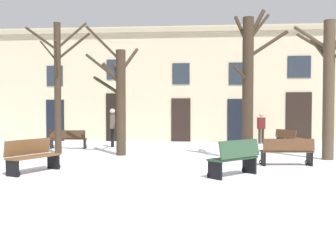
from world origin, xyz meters
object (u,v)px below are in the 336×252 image
object	(u,v)px
tree_center	(58,82)
bench_by_litter_bin	(287,152)
bench_near_center_tree	(235,158)
bench_back_to_back_right	(288,138)
tree_right_of_center	(119,95)
person_by_shop_door	(112,125)
bench_far_corner	(68,139)
tree_left_of_center	(329,83)
person_near_bench	(261,127)
tree_foreground	(248,82)
bench_back_to_back_left	(32,156)
streetlamp	(248,98)

from	to	relation	value
tree_center	bench_by_litter_bin	world-z (taller)	tree_center
bench_near_center_tree	bench_back_to_back_right	xyz separation A→B (m)	(3.45, 8.76, -0.04)
tree_right_of_center	bench_by_litter_bin	bearing A→B (deg)	-23.43
tree_center	person_by_shop_door	world-z (taller)	tree_center
tree_center	bench_far_corner	world-z (taller)	tree_center
tree_center	person_by_shop_door	xyz separation A→B (m)	(1.46, 3.13, -1.82)
tree_center	tree_left_of_center	world-z (taller)	tree_center
bench_far_corner	person_near_bench	size ratio (longest dim) A/B	1.04
tree_center	tree_foreground	xyz separation A→B (m)	(7.24, -1.35, -0.15)
tree_right_of_center	bench_far_corner	xyz separation A→B (m)	(-2.88, 2.36, -1.87)
bench_back_to_back_right	person_near_bench	xyz separation A→B (m)	(-1.01, 1.70, 0.47)
tree_center	person_near_bench	world-z (taller)	tree_center
tree_left_of_center	tree_center	bearing A→B (deg)	174.17
tree_foreground	bench_back_to_back_left	xyz separation A→B (m)	(-6.26, -3.20, -2.25)
tree_foreground	bench_near_center_tree	distance (m)	4.16
tree_center	bench_back_to_back_left	size ratio (longest dim) A/B	3.26
tree_right_of_center	bench_near_center_tree	xyz separation A→B (m)	(3.96, -4.59, -1.84)
bench_back_to_back_right	tree_left_of_center	bearing A→B (deg)	162.86
bench_by_litter_bin	person_by_shop_door	xyz separation A→B (m)	(-6.80, 5.81, 0.60)
tree_foreground	bench_near_center_tree	world-z (taller)	tree_foreground
tree_right_of_center	tree_center	distance (m)	2.55
tree_right_of_center	tree_left_of_center	distance (m)	7.62
tree_left_of_center	bench_near_center_tree	distance (m)	5.66
tree_foreground	bench_far_corner	bearing A→B (deg)	155.22
bench_by_litter_bin	tree_right_of_center	bearing A→B (deg)	-27.34
bench_by_litter_bin	person_by_shop_door	distance (m)	8.96
tree_right_of_center	bench_far_corner	world-z (taller)	tree_right_of_center
tree_left_of_center	tree_foreground	bearing A→B (deg)	-173.35
tree_center	bench_by_litter_bin	bearing A→B (deg)	-18.03
tree_left_of_center	streetlamp	world-z (taller)	tree_left_of_center
tree_right_of_center	tree_left_of_center	xyz separation A→B (m)	(7.57, -0.84, 0.37)
bench_near_center_tree	person_near_bench	world-z (taller)	person_near_bench
person_near_bench	bench_back_to_back_left	bearing A→B (deg)	-141.60
bench_by_litter_bin	streetlamp	bearing A→B (deg)	-91.97
tree_right_of_center	bench_back_to_back_right	bearing A→B (deg)	29.40
streetlamp	bench_back_to_back_left	world-z (taller)	streetlamp
bench_near_center_tree	bench_by_litter_bin	bearing A→B (deg)	-176.00
streetlamp	person_near_bench	size ratio (longest dim) A/B	2.35
bench_far_corner	person_by_shop_door	world-z (taller)	person_by_shop_door
tree_foreground	bench_back_to_back_right	distance (m)	6.38
streetlamp	bench_back_to_back_right	size ratio (longest dim) A/B	2.15
streetlamp	bench_back_to_back_left	size ratio (longest dim) A/B	2.32
bench_near_center_tree	bench_back_to_back_right	size ratio (longest dim) A/B	0.80
bench_back_to_back_left	bench_back_to_back_right	size ratio (longest dim) A/B	0.93
tree_left_of_center	person_near_bench	size ratio (longest dim) A/B	2.96
bench_back_to_back_left	bench_by_litter_bin	size ratio (longest dim) A/B	1.03
person_by_shop_door	tree_foreground	bearing A→B (deg)	-145.01
bench_near_center_tree	tree_center	bearing A→B (deg)	-81.74
bench_near_center_tree	bench_back_to_back_right	bearing A→B (deg)	-156.71
streetlamp	bench_near_center_tree	xyz separation A→B (m)	(-1.57, -9.08, -1.88)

